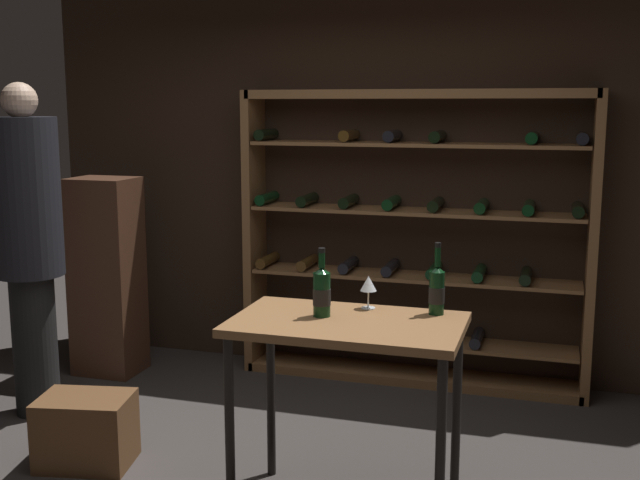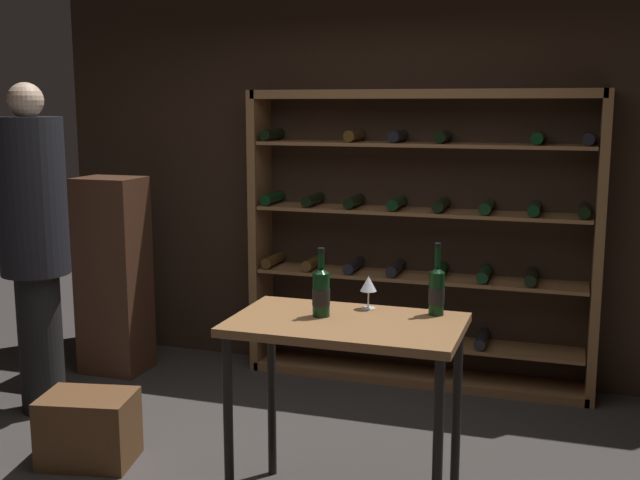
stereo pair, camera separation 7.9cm
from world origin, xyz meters
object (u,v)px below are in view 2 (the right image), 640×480
object	(u,v)px
wine_rack	(416,240)
person_host_in_suit	(34,233)
wine_crate	(89,429)
tasting_table	(346,346)
wine_glass_stemmed_center	(368,285)
wine_bottle_amber_reserve	(321,292)
display_cabinet	(114,275)
wine_bottle_red_label	(437,290)

from	to	relation	value
wine_rack	person_host_in_suit	world-z (taller)	person_host_in_suit
wine_rack	wine_crate	xyz separation A→B (m)	(-1.41, -1.79, -0.81)
tasting_table	wine_glass_stemmed_center	size ratio (longest dim) A/B	6.53
wine_glass_stemmed_center	wine_rack	bearing A→B (deg)	93.37
person_host_in_suit	wine_glass_stemmed_center	world-z (taller)	person_host_in_suit
tasting_table	person_host_in_suit	xyz separation A→B (m)	(-2.17, 0.62, 0.31)
wine_rack	person_host_in_suit	bearing A→B (deg)	-149.40
person_host_in_suit	wine_glass_stemmed_center	distance (m)	2.25
wine_bottle_amber_reserve	wine_glass_stemmed_center	bearing A→B (deg)	48.51
wine_rack	wine_glass_stemmed_center	size ratio (longest dim) A/B	14.77
person_host_in_suit	display_cabinet	world-z (taller)	person_host_in_suit
wine_crate	wine_bottle_red_label	bearing A→B (deg)	4.49
wine_crate	wine_bottle_red_label	xyz separation A→B (m)	(1.83, 0.14, 0.87)
wine_crate	wine_glass_stemmed_center	size ratio (longest dim) A/B	2.99
tasting_table	wine_bottle_red_label	world-z (taller)	wine_bottle_red_label
wine_bottle_amber_reserve	tasting_table	bearing A→B (deg)	-14.72
wine_bottle_amber_reserve	wine_glass_stemmed_center	world-z (taller)	wine_bottle_amber_reserve
wine_crate	display_cabinet	distance (m)	1.60
wine_rack	wine_bottle_amber_reserve	distance (m)	1.84
tasting_table	display_cabinet	size ratio (longest dim) A/B	0.75
wine_crate	wine_bottle_red_label	size ratio (longest dim) A/B	1.42
wine_crate	display_cabinet	bearing A→B (deg)	117.01
wine_glass_stemmed_center	person_host_in_suit	bearing A→B (deg)	169.90
display_cabinet	wine_bottle_red_label	xyz separation A→B (m)	(2.52, -1.20, 0.36)
wine_glass_stemmed_center	wine_crate	bearing A→B (deg)	-174.34
display_cabinet	tasting_table	bearing A→B (deg)	-33.61
wine_bottle_amber_reserve	wine_crate	bearing A→B (deg)	177.98
tasting_table	wine_glass_stemmed_center	xyz separation A→B (m)	(0.04, 0.23, 0.24)
wine_crate	wine_glass_stemmed_center	distance (m)	1.74
wine_rack	wine_bottle_red_label	world-z (taller)	wine_rack
person_host_in_suit	wine_crate	bearing A→B (deg)	178.44
wine_rack	person_host_in_suit	distance (m)	2.46
tasting_table	wine_crate	distance (m)	1.60
person_host_in_suit	wine_crate	size ratio (longest dim) A/B	4.24
display_cabinet	wine_glass_stemmed_center	size ratio (longest dim) A/B	8.74
display_cabinet	wine_bottle_amber_reserve	distance (m)	2.48
wine_rack	person_host_in_suit	xyz separation A→B (m)	(-2.11, -1.25, 0.13)
wine_rack	person_host_in_suit	size ratio (longest dim) A/B	1.16
wine_bottle_red_label	wine_glass_stemmed_center	world-z (taller)	wine_bottle_red_label
wine_rack	display_cabinet	world-z (taller)	wine_rack
person_host_in_suit	wine_bottle_amber_reserve	bearing A→B (deg)	-160.16
tasting_table	wine_bottle_amber_reserve	world-z (taller)	wine_bottle_amber_reserve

